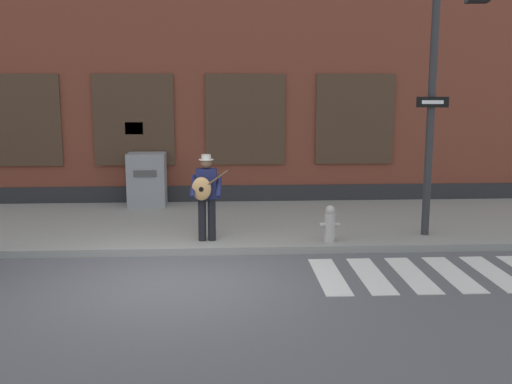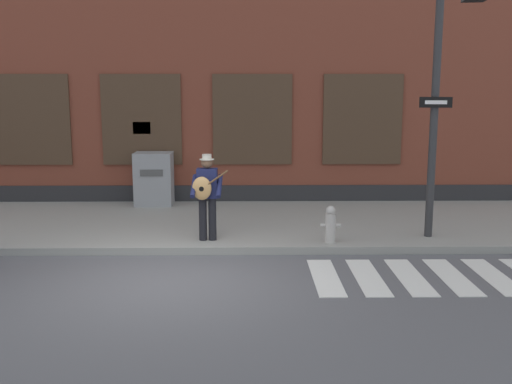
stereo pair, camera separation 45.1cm
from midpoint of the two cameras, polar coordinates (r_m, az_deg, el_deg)
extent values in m
plane|color=#56565B|center=(9.62, -7.01, -8.48)|extent=(160.00, 160.00, 0.00)
cube|color=gray|center=(13.15, -5.29, -3.03)|extent=(28.00, 4.46, 0.14)
cube|color=brown|center=(17.04, -4.38, 12.49)|extent=(28.00, 4.00, 7.53)
cube|color=#28282B|center=(15.27, -4.67, -0.39)|extent=(28.00, 0.04, 0.55)
cube|color=#473323|center=(15.85, -19.94, 6.48)|extent=(1.97, 0.06, 2.24)
cube|color=black|center=(15.85, -19.95, 6.47)|extent=(1.85, 0.03, 2.12)
cube|color=#473323|center=(15.18, -10.00, 6.79)|extent=(1.97, 0.06, 2.24)
cube|color=black|center=(15.17, -10.01, 6.79)|extent=(1.85, 0.03, 2.12)
cube|color=#473323|center=(14.99, 0.52, 6.90)|extent=(1.97, 0.06, 2.24)
cube|color=black|center=(14.98, 0.52, 6.90)|extent=(1.85, 0.03, 2.12)
cube|color=#473323|center=(15.31, 10.96, 6.78)|extent=(1.97, 0.06, 2.24)
cube|color=black|center=(15.30, 10.96, 6.78)|extent=(1.85, 0.03, 2.12)
cube|color=yellow|center=(15.18, -9.99, 6.03)|extent=(0.44, 0.02, 0.30)
cube|color=silver|center=(9.84, 7.95, -8.03)|extent=(0.42, 1.90, 0.01)
cube|color=silver|center=(9.96, 11.87, -7.92)|extent=(0.42, 1.90, 0.01)
cube|color=silver|center=(10.13, 15.68, -7.78)|extent=(0.42, 1.90, 0.01)
cube|color=silver|center=(10.35, 19.34, -7.61)|extent=(0.42, 1.90, 0.01)
cube|color=silver|center=(10.60, 22.84, -7.42)|extent=(0.42, 1.90, 0.01)
cylinder|color=black|center=(11.39, -3.04, -2.58)|extent=(0.15, 0.15, 0.82)
cylinder|color=black|center=(11.39, -3.95, -2.60)|extent=(0.15, 0.15, 0.82)
cube|color=#191E47|center=(11.27, -3.53, 0.84)|extent=(0.39, 0.24, 0.56)
sphere|color=brown|center=(11.21, -3.55, 2.82)|extent=(0.22, 0.22, 0.22)
cylinder|color=beige|center=(11.20, -3.55, 3.12)|extent=(0.28, 0.28, 0.02)
cylinder|color=beige|center=(11.20, -3.56, 3.38)|extent=(0.18, 0.18, 0.09)
cylinder|color=#191E47|center=(11.16, -2.35, 0.55)|extent=(0.11, 0.51, 0.39)
cylinder|color=#191E47|center=(11.20, -4.80, 0.57)|extent=(0.11, 0.51, 0.39)
ellipsoid|color=tan|center=(11.11, -4.02, 0.34)|extent=(0.37, 0.14, 0.44)
cylinder|color=black|center=(11.05, -4.06, 0.29)|extent=(0.09, 0.01, 0.09)
cylinder|color=brown|center=(11.04, -2.70, 1.23)|extent=(0.47, 0.06, 0.34)
cylinder|color=#2D2D30|center=(11.94, 17.67, 7.06)|extent=(0.15, 0.15, 4.74)
cube|color=black|center=(11.83, 17.82, 8.14)|extent=(0.60, 0.12, 0.20)
cube|color=white|center=(11.81, 17.83, 8.13)|extent=(0.40, 0.07, 0.07)
cube|color=gray|center=(14.87, -8.84, 1.25)|extent=(0.91, 0.68, 1.30)
cube|color=#4C4C4C|center=(14.50, -9.05, 1.80)|extent=(0.55, 0.02, 0.16)
cylinder|color=#B2ADA8|center=(11.34, 8.24, -3.43)|extent=(0.20, 0.20, 0.55)
sphere|color=#B2ADA8|center=(11.27, 8.28, -1.77)|extent=(0.18, 0.18, 0.18)
cylinder|color=#B2ADA8|center=(11.31, 7.54, -3.16)|extent=(0.10, 0.07, 0.07)
cylinder|color=#B2ADA8|center=(11.35, 8.94, -3.15)|extent=(0.10, 0.07, 0.07)
camera|label=1|loc=(0.23, -88.83, 0.21)|focal=42.00mm
camera|label=2|loc=(0.23, 91.17, -0.21)|focal=42.00mm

